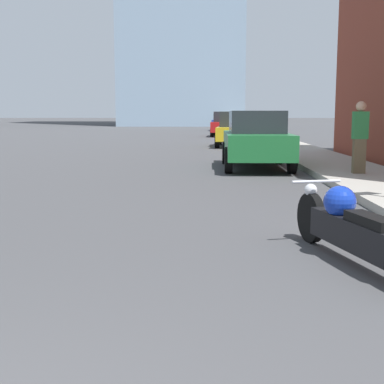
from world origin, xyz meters
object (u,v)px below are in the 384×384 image
object	(u,v)px
parked_car_red	(225,124)
parked_car_blue	(222,122)
parked_car_green	(256,139)
pedestrian	(360,136)
parked_car_yellow	(235,129)
motorcycle	(351,227)

from	to	relation	value
parked_car_red	parked_car_blue	world-z (taller)	parked_car_red
parked_car_green	pedestrian	world-z (taller)	pedestrian
parked_car_green	parked_car_red	size ratio (longest dim) A/B	1.03
parked_car_green	pedestrian	bearing A→B (deg)	-49.03
parked_car_green	parked_car_blue	distance (m)	35.25
parked_car_yellow	parked_car_blue	distance (m)	24.70
parked_car_green	parked_car_red	bearing A→B (deg)	90.75
parked_car_blue	parked_car_green	bearing A→B (deg)	-86.59
parked_car_yellow	parked_car_green	bearing A→B (deg)	-85.55
parked_car_blue	pedestrian	xyz separation A→B (m)	(2.09, -37.88, 0.23)
motorcycle	parked_car_green	size ratio (longest dim) A/B	0.59
parked_car_blue	pedestrian	world-z (taller)	pedestrian
parked_car_green	parked_car_red	xyz separation A→B (m)	(-0.06, 22.23, 0.01)
motorcycle	pedestrian	world-z (taller)	pedestrian
parked_car_green	motorcycle	bearing A→B (deg)	-89.13
parked_car_yellow	pedestrian	size ratio (longest dim) A/B	2.56
pedestrian	motorcycle	bearing A→B (deg)	-106.45
parked_car_green	parked_car_blue	size ratio (longest dim) A/B	1.11
parked_car_green	parked_car_blue	bearing A→B (deg)	90.36
parked_car_yellow	parked_car_red	xyz separation A→B (m)	(-0.03, 11.68, 0.02)
motorcycle	parked_car_red	size ratio (longest dim) A/B	0.60
parked_car_red	parked_car_green	bearing A→B (deg)	-84.49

